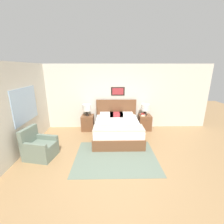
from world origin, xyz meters
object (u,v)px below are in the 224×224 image
object	(u,v)px
nightstand_near_window	(88,123)
bed	(117,129)
table_lamp_by_door	(145,108)
nightstand_by_door	(145,122)
table_lamp_near_window	(87,108)
armchair	(39,148)

from	to	relation	value
nightstand_near_window	bed	bearing A→B (deg)	-31.45
bed	table_lamp_by_door	world-z (taller)	bed
nightstand_by_door	table_lamp_near_window	size ratio (longest dim) A/B	1.30
bed	table_lamp_by_door	size ratio (longest dim) A/B	4.22
armchair	nightstand_by_door	distance (m)	3.93
bed	table_lamp_near_window	world-z (taller)	bed
bed	nightstand_by_door	world-z (taller)	bed
table_lamp_by_door	nightstand_near_window	bearing A→B (deg)	179.31
nightstand_by_door	table_lamp_by_door	bearing A→B (deg)	-117.48
table_lamp_near_window	armchair	bearing A→B (deg)	-119.55
bed	nightstand_near_window	size ratio (longest dim) A/B	3.25
nightstand_near_window	nightstand_by_door	xyz separation A→B (m)	(2.32, 0.00, 0.00)
nightstand_near_window	table_lamp_near_window	bearing A→B (deg)	-110.90
armchair	bed	bearing A→B (deg)	130.10
nightstand_near_window	nightstand_by_door	distance (m)	2.32
armchair	nightstand_by_door	bearing A→B (deg)	131.05
nightstand_by_door	armchair	bearing A→B (deg)	-150.35
bed	armchair	xyz separation A→B (m)	(-2.26, -1.24, -0.04)
armchair	table_lamp_near_window	distance (m)	2.29
nightstand_by_door	table_lamp_by_door	xyz separation A→B (m)	(-0.01, -0.03, 0.62)
nightstand_by_door	table_lamp_near_window	xyz separation A→B (m)	(-2.33, -0.03, 0.62)
armchair	table_lamp_near_window	xyz separation A→B (m)	(1.09, 1.92, 0.64)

